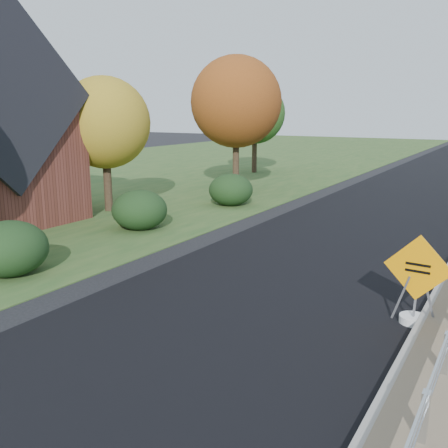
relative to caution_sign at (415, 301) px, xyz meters
The scene contains 9 objects.
grass_verge_near 26.85m from the caution_sign, 149.36° to the left, with size 30.00×120.00×0.03m, color #2C4E21.
milled_overlay 14.13m from the caution_sign, 104.35° to the left, with size 7.20×120.00×0.01m, color black.
hedge_south 10.37m from the caution_sign, 167.08° to the right, with size 2.09×2.09×1.52m, color black.
hedge_mid 11.22m from the caution_sign, 160.84° to the left, with size 2.09×2.09×1.52m, color black.
hedge_north 13.99m from the caution_sign, 136.21° to the left, with size 2.09×2.09×1.52m, color black.
tree_near_yellow 15.58m from the caution_sign, 158.05° to the left, with size 3.96×3.96×5.88m.
tree_near_red 18.78m from the caution_sign, 131.49° to the left, with size 4.95×4.95×7.35m.
tree_near_back 26.68m from the caution_sign, 124.85° to the left, with size 4.29×4.29×6.37m.
caution_sign is the anchor object (origin of this frame).
Camera 1 is at (0.71, -14.19, 4.40)m, focal length 40.00 mm.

